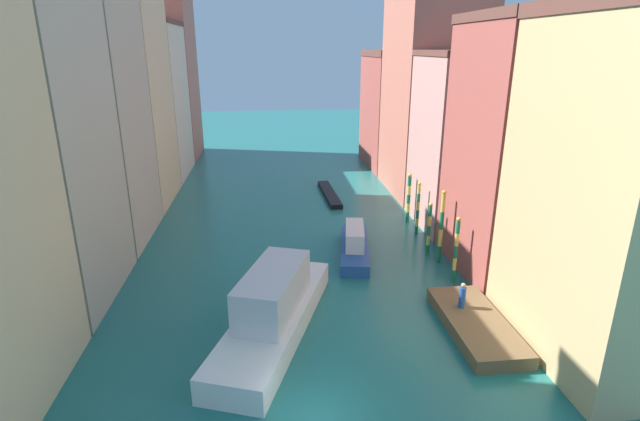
% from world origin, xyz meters
% --- Properties ---
extents(ground_plane, '(154.00, 154.00, 0.00)m').
position_xyz_m(ground_plane, '(0.00, 24.50, 0.00)').
color(ground_plane, '#1E6B66').
extents(building_left_1, '(7.84, 9.36, 19.67)m').
position_xyz_m(building_left_1, '(-14.80, 11.99, 9.85)').
color(building_left_1, '#BCB299').
rests_on(building_left_1, ground).
extents(building_left_2, '(7.84, 9.26, 22.47)m').
position_xyz_m(building_left_2, '(-14.80, 21.44, 11.25)').
color(building_left_2, '#BCB299').
rests_on(building_left_2, ground).
extents(building_left_3, '(7.84, 10.17, 20.25)m').
position_xyz_m(building_left_3, '(-14.80, 31.17, 10.14)').
color(building_left_3, beige).
rests_on(building_left_3, ground).
extents(building_left_4, '(7.84, 10.61, 17.10)m').
position_xyz_m(building_left_4, '(-14.80, 41.58, 8.56)').
color(building_left_4, beige).
rests_on(building_left_4, ground).
extents(building_left_5, '(7.84, 9.83, 22.14)m').
position_xyz_m(building_left_5, '(-14.80, 52.03, 11.08)').
color(building_left_5, '#C6705B').
rests_on(building_left_5, ground).
extents(building_right_0, '(7.84, 9.96, 16.33)m').
position_xyz_m(building_right_0, '(14.80, 3.54, 8.18)').
color(building_right_0, '#DBB77A').
rests_on(building_right_0, ground).
extents(building_right_1, '(7.84, 8.75, 16.33)m').
position_xyz_m(building_right_1, '(14.80, 13.04, 8.18)').
color(building_right_1, '#B25147').
rests_on(building_right_1, ground).
extents(building_right_2, '(7.84, 8.26, 14.11)m').
position_xyz_m(building_right_2, '(14.80, 21.84, 7.06)').
color(building_right_2, tan).
rests_on(building_right_2, ground).
extents(building_right_3, '(7.84, 11.26, 20.17)m').
position_xyz_m(building_right_3, '(14.80, 31.76, 10.09)').
color(building_right_3, '#C6705B').
rests_on(building_right_3, ground).
extents(building_right_4, '(7.84, 11.78, 13.99)m').
position_xyz_m(building_right_4, '(14.80, 43.37, 7.01)').
color(building_right_4, '#B25147').
rests_on(building_right_4, ground).
extents(waterfront_dock, '(3.00, 7.21, 0.74)m').
position_xyz_m(waterfront_dock, '(9.15, 5.62, 0.37)').
color(waterfront_dock, brown).
rests_on(waterfront_dock, ground).
extents(person_on_dock, '(0.36, 0.36, 1.46)m').
position_xyz_m(person_on_dock, '(8.80, 6.84, 1.41)').
color(person_on_dock, '#234C93').
rests_on(person_on_dock, waterfront_dock).
extents(mooring_pole_0, '(0.27, 0.27, 4.40)m').
position_xyz_m(mooring_pole_0, '(10.05, 11.23, 2.24)').
color(mooring_pole_0, '#197247').
rests_on(mooring_pole_0, ground).
extents(mooring_pole_1, '(0.31, 0.31, 5.26)m').
position_xyz_m(mooring_pole_1, '(10.11, 14.18, 2.68)').
color(mooring_pole_1, '#197247').
rests_on(mooring_pole_1, ground).
extents(mooring_pole_2, '(0.28, 0.28, 3.92)m').
position_xyz_m(mooring_pole_2, '(9.79, 15.65, 2.00)').
color(mooring_pole_2, '#197247').
rests_on(mooring_pole_2, ground).
extents(mooring_pole_3, '(0.27, 0.27, 4.35)m').
position_xyz_m(mooring_pole_3, '(10.17, 19.59, 2.22)').
color(mooring_pole_3, '#197247').
rests_on(mooring_pole_3, ground).
extents(mooring_pole_4, '(0.34, 0.34, 4.24)m').
position_xyz_m(mooring_pole_4, '(10.35, 22.81, 2.17)').
color(mooring_pole_4, '#197247').
rests_on(mooring_pole_4, ground).
extents(vaporetto_white, '(7.08, 12.72, 3.56)m').
position_xyz_m(vaporetto_white, '(-1.48, 6.71, 1.34)').
color(vaporetto_white, white).
rests_on(vaporetto_white, ground).
extents(gondola_black, '(1.47, 8.66, 0.47)m').
position_xyz_m(gondola_black, '(4.52, 30.69, 0.23)').
color(gondola_black, black).
rests_on(gondola_black, ground).
extents(motorboat_0, '(3.16, 7.87, 2.17)m').
position_xyz_m(motorboat_0, '(4.49, 16.12, 0.79)').
color(motorboat_0, '#234C93').
rests_on(motorboat_0, ground).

